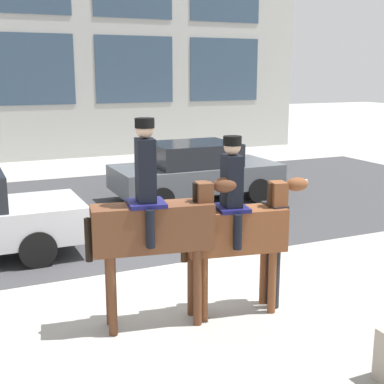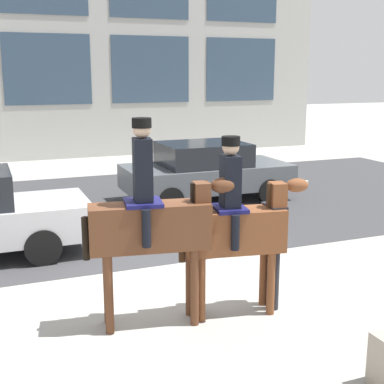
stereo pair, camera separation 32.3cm
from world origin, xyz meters
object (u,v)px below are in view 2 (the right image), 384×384
Objects in this scene: mounted_horse_companion at (237,225)px; pedestrian_bystander at (273,239)px; mounted_horse_lead at (152,221)px; street_car_far_lane at (206,171)px.

pedestrian_bystander is at bearing 6.03° from mounted_horse_companion.
mounted_horse_lead is 1.73m from pedestrian_bystander.
mounted_horse_lead is 1.11× the size of mounted_horse_companion.
street_car_far_lane is at bearing -100.80° from pedestrian_bystander.
mounted_horse_companion reaches higher than pedestrian_bystander.
mounted_horse_companion is (1.14, -0.10, -0.14)m from mounted_horse_lead.
mounted_horse_lead is 1.16m from mounted_horse_companion.
mounted_horse_companion is 1.44× the size of pedestrian_bystander.
mounted_horse_lead is 7.08m from street_car_far_lane.
mounted_horse_lead is 0.64× the size of street_car_far_lane.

